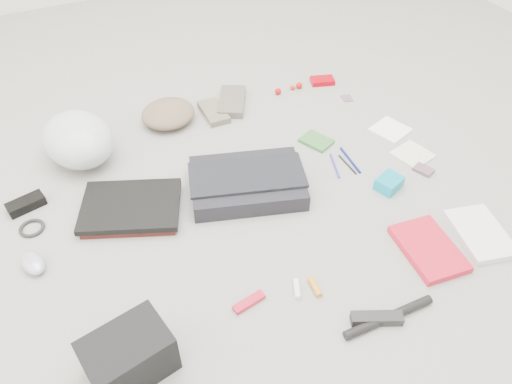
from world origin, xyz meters
name	(u,v)px	position (x,y,z in m)	size (l,w,h in m)	color
ground_plane	(256,202)	(0.00, 0.00, 0.00)	(4.00, 4.00, 0.00)	gray
messenger_bag	(247,183)	(0.00, 0.07, 0.03)	(0.39, 0.28, 0.07)	black
bag_flap	(247,175)	(0.00, 0.07, 0.07)	(0.40, 0.18, 0.01)	black
laptop_sleeve	(132,210)	(-0.40, 0.14, 0.01)	(0.31, 0.23, 0.02)	#4E1916
laptop	(131,206)	(-0.40, 0.14, 0.03)	(0.33, 0.24, 0.02)	black
bike_helmet	(78,139)	(-0.49, 0.50, 0.09)	(0.25, 0.31, 0.18)	silver
beanie	(168,113)	(-0.12, 0.60, 0.04)	(0.23, 0.21, 0.08)	brown
mitten_left	(214,112)	(0.07, 0.56, 0.01)	(0.09, 0.18, 0.03)	#726754
mitten_right	(232,101)	(0.17, 0.60, 0.02)	(0.11, 0.22, 0.03)	#615B51
power_brick	(26,204)	(-0.73, 0.32, 0.02)	(0.12, 0.06, 0.03)	black
cable_coil	(32,228)	(-0.73, 0.21, 0.01)	(0.08, 0.08, 0.01)	black
mouse	(33,263)	(-0.74, 0.04, 0.02)	(0.06, 0.11, 0.04)	#ABA8BB
camera_bag	(129,356)	(-0.56, -0.42, 0.07)	(0.21, 0.15, 0.14)	black
multitool	(249,302)	(-0.20, -0.37, 0.01)	(0.10, 0.03, 0.02)	#AE142C
toiletry_tube_white	(297,289)	(-0.05, -0.39, 0.01)	(0.02, 0.02, 0.07)	silver
toiletry_tube_orange	(315,287)	(0.00, -0.40, 0.01)	(0.02, 0.02, 0.07)	orange
u_lock	(377,318)	(0.10, -0.57, 0.01)	(0.14, 0.04, 0.03)	black
bike_pump	(389,317)	(0.13, -0.59, 0.01)	(0.03, 0.03, 0.29)	black
book_red	(429,249)	(0.40, -0.44, 0.01)	(0.16, 0.24, 0.02)	red
book_white	(480,233)	(0.59, -0.46, 0.01)	(0.15, 0.23, 0.02)	silver
notepad	(316,141)	(0.36, 0.20, 0.01)	(0.09, 0.12, 0.01)	#346D33
pen_blue	(335,166)	(0.35, 0.05, 0.00)	(0.01, 0.01, 0.14)	#302A9E
pen_black	(347,165)	(0.40, 0.03, 0.00)	(0.01, 0.01, 0.12)	black
pen_navy	(350,160)	(0.42, 0.05, 0.00)	(0.01, 0.01, 0.16)	navy
accordion_wallet	(389,183)	(0.46, -0.14, 0.02)	(0.09, 0.07, 0.04)	#0A94BA
card_deck	(424,170)	(0.64, -0.12, 0.01)	(0.05, 0.07, 0.01)	#765161
napkin_top	(390,130)	(0.68, 0.14, 0.00)	(0.13, 0.13, 0.01)	white
napkin_bottom	(413,154)	(0.66, -0.03, 0.00)	(0.13, 0.13, 0.01)	silver
lollipop_a	(278,91)	(0.39, 0.58, 0.01)	(0.03, 0.03, 0.03)	#BF0609
lollipop_b	(293,88)	(0.47, 0.59, 0.01)	(0.02, 0.02, 0.02)	red
lollipop_c	(299,85)	(0.50, 0.59, 0.01)	(0.03, 0.03, 0.03)	red
altoids_tin	(322,81)	(0.62, 0.58, 0.01)	(0.11, 0.07, 0.02)	#A9000E
stamp_sheet	(347,98)	(0.65, 0.42, 0.00)	(0.04, 0.05, 0.00)	#73556A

